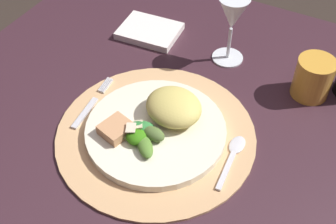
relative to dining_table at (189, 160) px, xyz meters
name	(u,v)px	position (x,y,z in m)	size (l,w,h in m)	color
dining_table	(189,160)	(0.00, 0.00, 0.00)	(1.11, 0.96, 0.71)	#382028
placemat	(156,134)	(-0.04, -0.07, 0.13)	(0.39, 0.39, 0.01)	tan
dinner_plate	(156,130)	(-0.04, -0.07, 0.14)	(0.27, 0.27, 0.02)	#ECE7CA
pasta_serving	(174,107)	(-0.03, -0.02, 0.18)	(0.11, 0.10, 0.05)	#D4C262
salad_greens	(142,135)	(-0.05, -0.10, 0.16)	(0.09, 0.09, 0.03)	#4C662F
bread_piece	(116,129)	(-0.10, -0.11, 0.16)	(0.06, 0.05, 0.02)	tan
fork	(91,105)	(-0.20, -0.06, 0.14)	(0.03, 0.16, 0.00)	silver
spoon	(234,152)	(0.11, -0.04, 0.14)	(0.03, 0.13, 0.01)	silver
napkin	(150,31)	(-0.22, 0.22, 0.14)	(0.14, 0.11, 0.02)	white
wine_glass	(232,17)	(-0.01, 0.22, 0.24)	(0.07, 0.07, 0.16)	silver
amber_tumbler	(313,78)	(0.19, 0.19, 0.17)	(0.08, 0.08, 0.09)	gold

